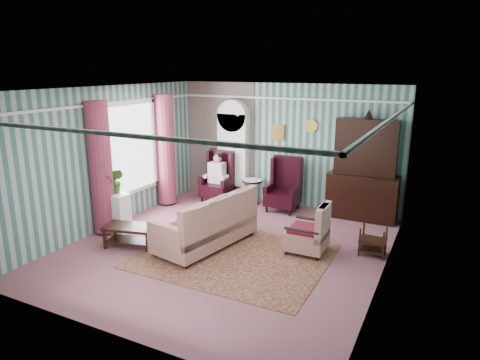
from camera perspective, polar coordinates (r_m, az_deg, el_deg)
The scene contains 17 objects.
floor at distance 8.08m, azimuth -1.72°, elevation -8.97°, with size 6.00×6.00×0.00m, color #834C51.
room_shell at distance 7.95m, azimuth -5.17°, elevation 5.72°, with size 5.53×6.02×2.91m.
bookcase at distance 10.74m, azimuth -0.92°, elevation 3.37°, with size 0.80×0.28×2.24m, color white.
dresser_hutch at distance 9.58m, azimuth 16.24°, elevation 1.72°, with size 1.50×0.56×2.36m, color black.
wingback_left at distance 10.64m, azimuth -3.08°, elevation 0.49°, with size 0.76×0.80×1.25m, color black.
wingback_right at distance 9.91m, azimuth 5.75°, elevation -0.63°, with size 0.76×0.80×1.25m, color black.
seated_woman at distance 10.65m, azimuth -3.07°, elevation 0.31°, with size 0.44×0.40×1.18m, color silver, non-canonical shape.
round_side_table at distance 10.45m, azimuth 1.65°, elevation -1.60°, with size 0.50×0.50×0.60m, color black.
nest_table at distance 8.04m, azimuth 17.31°, elevation -7.68°, with size 0.45×0.38×0.54m, color black.
plant_stand at distance 9.03m, azimuth -16.23°, elevation -4.22°, with size 0.55×0.35×0.80m, color silver.
rug at distance 7.70m, azimuth -0.80°, elevation -10.14°, with size 3.20×2.60×0.01m, color #4F1D1A.
sofa at distance 7.98m, azimuth -4.62°, elevation -5.16°, with size 2.07×1.07×1.07m, color beige.
floral_armchair at distance 7.81m, azimuth 8.94°, elevation -6.21°, with size 0.76×0.87×0.96m, color beige.
coffee_table at distance 8.29m, azimuth -14.36°, elevation -7.27°, with size 0.96×0.49×0.41m, color black.
potted_plant_a at distance 8.83m, azimuth -17.28°, elevation -0.59°, with size 0.38×0.33×0.42m, color #225219.
potted_plant_b at distance 8.88m, azimuth -16.14°, elevation -0.13°, with size 0.28×0.22×0.51m, color #184F19.
potted_plant_c at distance 8.94m, azimuth -16.41°, elevation -0.52°, with size 0.21×0.21×0.37m, color #19511A.
Camera 1 is at (3.52, -6.49, 3.26)m, focal length 32.00 mm.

